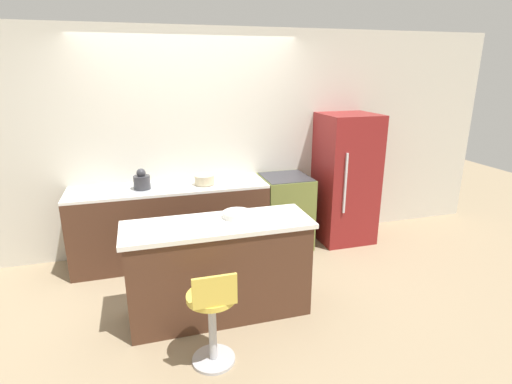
% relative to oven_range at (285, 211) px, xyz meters
% --- Properties ---
extents(ground_plane, '(14.00, 14.00, 0.00)m').
position_rel_oven_range_xyz_m(ground_plane, '(-1.06, -0.31, -0.45)').
color(ground_plane, '#998466').
extents(wall_back, '(8.00, 0.06, 2.60)m').
position_rel_oven_range_xyz_m(wall_back, '(-1.06, 0.33, 0.85)').
color(wall_back, beige).
rests_on(wall_back, ground_plane).
extents(back_counter, '(2.18, 0.59, 0.89)m').
position_rel_oven_range_xyz_m(back_counter, '(-1.39, 0.00, -0.00)').
color(back_counter, '#4C2D1E').
rests_on(back_counter, ground_plane).
extents(kitchen_island, '(1.63, 0.56, 0.89)m').
position_rel_oven_range_xyz_m(kitchen_island, '(-1.08, -1.23, -0.00)').
color(kitchen_island, '#4C2D1E').
rests_on(kitchen_island, ground_plane).
extents(oven_range, '(0.58, 0.60, 0.89)m').
position_rel_oven_range_xyz_m(oven_range, '(0.00, 0.00, 0.00)').
color(oven_range, olive).
rests_on(oven_range, ground_plane).
extents(refrigerator, '(0.67, 0.66, 1.62)m').
position_rel_oven_range_xyz_m(refrigerator, '(0.80, -0.02, 0.37)').
color(refrigerator, maroon).
rests_on(refrigerator, ground_plane).
extents(stool_chair, '(0.37, 0.37, 0.81)m').
position_rel_oven_range_xyz_m(stool_chair, '(-1.26, -1.86, -0.04)').
color(stool_chair, '#B7B7BC').
rests_on(stool_chair, ground_plane).
extents(kettle, '(0.18, 0.18, 0.23)m').
position_rel_oven_range_xyz_m(kettle, '(-1.68, -0.05, 0.54)').
color(kettle, '#333338').
rests_on(kettle, back_counter).
extents(mixing_bowl, '(0.23, 0.23, 0.10)m').
position_rel_oven_range_xyz_m(mixing_bowl, '(-1.00, -0.05, 0.50)').
color(mixing_bowl, '#C1B28E').
rests_on(mixing_bowl, back_counter).
extents(fruit_bowl, '(0.25, 0.25, 0.06)m').
position_rel_oven_range_xyz_m(fruit_bowl, '(-0.89, -1.16, 0.47)').
color(fruit_bowl, white).
rests_on(fruit_bowl, kitchen_island).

